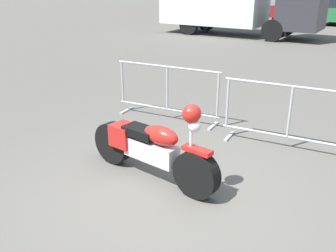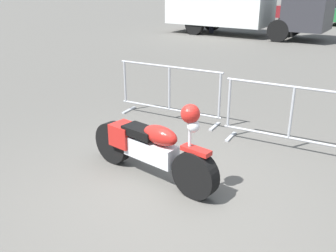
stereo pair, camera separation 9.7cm
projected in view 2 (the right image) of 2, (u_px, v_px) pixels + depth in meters
ground_plane at (166, 195)px, 4.84m from camera, size 120.00×120.00×0.00m
motorcycle at (151, 147)px, 5.11m from camera, size 2.17×0.37×1.22m
crowd_barrier_near at (169, 92)px, 7.29m from camera, size 2.17×0.71×1.07m
crowd_barrier_far at (291, 117)px, 5.96m from camera, size 2.17×0.71×1.07m
box_truck at (237, 1)px, 18.03m from camera, size 7.82×2.70×2.98m
parked_car_blue at (254, 8)px, 26.52m from camera, size 1.66×4.00×1.35m
parked_car_maroon at (301, 8)px, 25.12m from camera, size 1.89×4.53×1.53m
pedestrian at (212, 14)px, 19.07m from camera, size 0.40×0.40×1.69m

